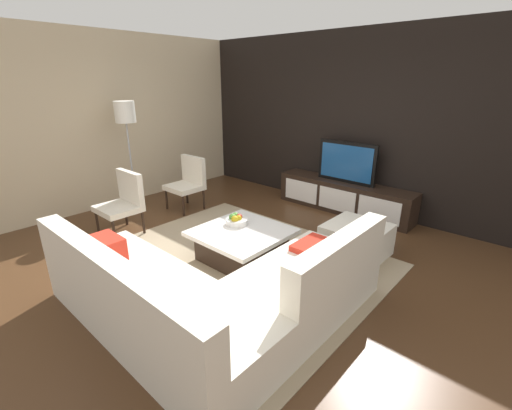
{
  "coord_description": "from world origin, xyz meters",
  "views": [
    {
      "loc": [
        2.54,
        -2.58,
        2.07
      ],
      "look_at": [
        -0.33,
        0.61,
        0.51
      ],
      "focal_mm": 24.35,
      "sensor_mm": 36.0,
      "label": 1
    }
  ],
  "objects_px": {
    "media_console": "(344,197)",
    "sectional_couch": "(212,294)",
    "floor_lamp": "(126,120)",
    "television": "(347,162)",
    "accent_chair_far": "(188,180)",
    "ottoman": "(356,240)",
    "coffee_table": "(242,244)",
    "fruit_bowl": "(236,220)",
    "accent_chair_near": "(124,199)"
  },
  "relations": [
    {
      "from": "media_console",
      "to": "sectional_couch",
      "type": "bearing_deg",
      "value": -81.31
    },
    {
      "from": "sectional_couch",
      "to": "floor_lamp",
      "type": "relative_size",
      "value": 1.38
    },
    {
      "from": "media_console",
      "to": "sectional_couch",
      "type": "distance_m",
      "value": 3.34
    },
    {
      "from": "television",
      "to": "accent_chair_far",
      "type": "relative_size",
      "value": 1.12
    },
    {
      "from": "sectional_couch",
      "to": "ottoman",
      "type": "distance_m",
      "value": 2.06
    },
    {
      "from": "floor_lamp",
      "to": "accent_chair_far",
      "type": "relative_size",
      "value": 2.02
    },
    {
      "from": "sectional_couch",
      "to": "ottoman",
      "type": "relative_size",
      "value": 3.46
    },
    {
      "from": "media_console",
      "to": "ottoman",
      "type": "relative_size",
      "value": 3.24
    },
    {
      "from": "media_console",
      "to": "ottoman",
      "type": "bearing_deg",
      "value": -55.71
    },
    {
      "from": "floor_lamp",
      "to": "accent_chair_far",
      "type": "height_order",
      "value": "floor_lamp"
    },
    {
      "from": "television",
      "to": "ottoman",
      "type": "distance_m",
      "value": 1.67
    },
    {
      "from": "coffee_table",
      "to": "television",
      "type": "bearing_deg",
      "value": 87.51
    },
    {
      "from": "fruit_bowl",
      "to": "accent_chair_far",
      "type": "bearing_deg",
      "value": 160.69
    },
    {
      "from": "sectional_couch",
      "to": "accent_chair_near",
      "type": "distance_m",
      "value": 2.45
    },
    {
      "from": "media_console",
      "to": "accent_chair_near",
      "type": "height_order",
      "value": "accent_chair_near"
    },
    {
      "from": "accent_chair_near",
      "to": "fruit_bowl",
      "type": "height_order",
      "value": "accent_chair_near"
    },
    {
      "from": "coffee_table",
      "to": "accent_chair_near",
      "type": "xyz_separation_m",
      "value": [
        -1.79,
        -0.52,
        0.29
      ]
    },
    {
      "from": "accent_chair_near",
      "to": "floor_lamp",
      "type": "distance_m",
      "value": 1.34
    },
    {
      "from": "media_console",
      "to": "floor_lamp",
      "type": "relative_size",
      "value": 1.29
    },
    {
      "from": "sectional_couch",
      "to": "coffee_table",
      "type": "distance_m",
      "value": 1.18
    },
    {
      "from": "media_console",
      "to": "sectional_couch",
      "type": "height_order",
      "value": "sectional_couch"
    },
    {
      "from": "coffee_table",
      "to": "ottoman",
      "type": "distance_m",
      "value": 1.41
    },
    {
      "from": "coffee_table",
      "to": "fruit_bowl",
      "type": "xyz_separation_m",
      "value": [
        -0.19,
        0.1,
        0.23
      ]
    },
    {
      "from": "coffee_table",
      "to": "ottoman",
      "type": "xyz_separation_m",
      "value": [
        0.97,
        1.01,
        -0.0
      ]
    },
    {
      "from": "media_console",
      "to": "ottoman",
      "type": "height_order",
      "value": "media_console"
    },
    {
      "from": "accent_chair_near",
      "to": "ottoman",
      "type": "relative_size",
      "value": 1.24
    },
    {
      "from": "media_console",
      "to": "ottoman",
      "type": "distance_m",
      "value": 1.55
    },
    {
      "from": "sectional_couch",
      "to": "accent_chair_far",
      "type": "height_order",
      "value": "accent_chair_far"
    },
    {
      "from": "television",
      "to": "accent_chair_near",
      "type": "relative_size",
      "value": 1.12
    },
    {
      "from": "television",
      "to": "ottoman",
      "type": "relative_size",
      "value": 1.39
    },
    {
      "from": "accent_chair_near",
      "to": "floor_lamp",
      "type": "relative_size",
      "value": 0.5
    },
    {
      "from": "sectional_couch",
      "to": "coffee_table",
      "type": "xyz_separation_m",
      "value": [
        -0.61,
        1.01,
        -0.09
      ]
    },
    {
      "from": "media_console",
      "to": "floor_lamp",
      "type": "bearing_deg",
      "value": -139.18
    },
    {
      "from": "fruit_bowl",
      "to": "floor_lamp",
      "type": "bearing_deg",
      "value": -178.63
    },
    {
      "from": "coffee_table",
      "to": "ottoman",
      "type": "relative_size",
      "value": 1.44
    },
    {
      "from": "media_console",
      "to": "accent_chair_near",
      "type": "distance_m",
      "value": 3.4
    },
    {
      "from": "sectional_couch",
      "to": "floor_lamp",
      "type": "bearing_deg",
      "value": 161.35
    },
    {
      "from": "television",
      "to": "floor_lamp",
      "type": "bearing_deg",
      "value": -139.18
    },
    {
      "from": "television",
      "to": "fruit_bowl",
      "type": "relative_size",
      "value": 3.48
    },
    {
      "from": "ottoman",
      "to": "accent_chair_far",
      "type": "relative_size",
      "value": 0.8
    },
    {
      "from": "television",
      "to": "coffee_table",
      "type": "bearing_deg",
      "value": -92.49
    },
    {
      "from": "sectional_couch",
      "to": "fruit_bowl",
      "type": "xyz_separation_m",
      "value": [
        -0.79,
        1.11,
        0.14
      ]
    },
    {
      "from": "sectional_couch",
      "to": "ottoman",
      "type": "bearing_deg",
      "value": 79.65
    },
    {
      "from": "coffee_table",
      "to": "accent_chair_far",
      "type": "height_order",
      "value": "accent_chair_far"
    },
    {
      "from": "coffee_table",
      "to": "sectional_couch",
      "type": "bearing_deg",
      "value": -59.07
    },
    {
      "from": "accent_chair_far",
      "to": "accent_chair_near",
      "type": "bearing_deg",
      "value": -77.4
    },
    {
      "from": "floor_lamp",
      "to": "television",
      "type": "bearing_deg",
      "value": 40.82
    },
    {
      "from": "media_console",
      "to": "coffee_table",
      "type": "distance_m",
      "value": 2.3
    },
    {
      "from": "coffee_table",
      "to": "media_console",
      "type": "bearing_deg",
      "value": 87.51
    },
    {
      "from": "accent_chair_far",
      "to": "fruit_bowl",
      "type": "bearing_deg",
      "value": -12.75
    }
  ]
}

